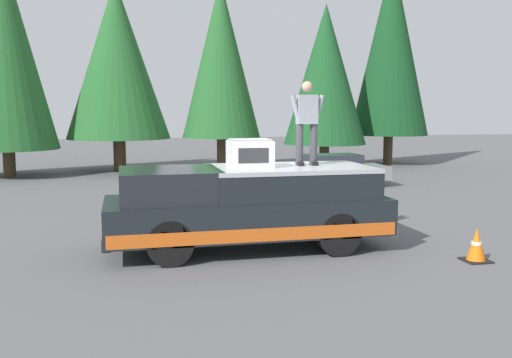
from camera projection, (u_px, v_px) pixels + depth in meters
ground_plane at (278, 243)px, 11.83m from camera, size 90.00×90.00×0.00m
pickup_truck at (247, 206)px, 11.16m from camera, size 2.01×5.54×1.65m
compressor_unit at (250, 153)px, 11.00m from camera, size 0.65×0.84×0.56m
person_on_truck_bed at (307, 121)px, 11.36m from camera, size 0.29×0.72×1.69m
parked_car_grey at (331, 170)px, 20.54m from camera, size 1.64×4.10×1.16m
traffic_cone at (476, 246)px, 10.36m from camera, size 0.47×0.47×0.62m
conifer_far_left at (391, 47)px, 28.17m from camera, size 3.88×3.88×10.33m
conifer_left at (325, 75)px, 25.94m from camera, size 3.81×3.81×7.57m
conifer_center_left at (221, 59)px, 26.12m from camera, size 3.64×3.64×8.75m
conifer_center_right at (117, 60)px, 25.04m from camera, size 4.60×4.60×8.45m
conifer_right at (3, 45)px, 22.81m from camera, size 4.10×4.10×9.60m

